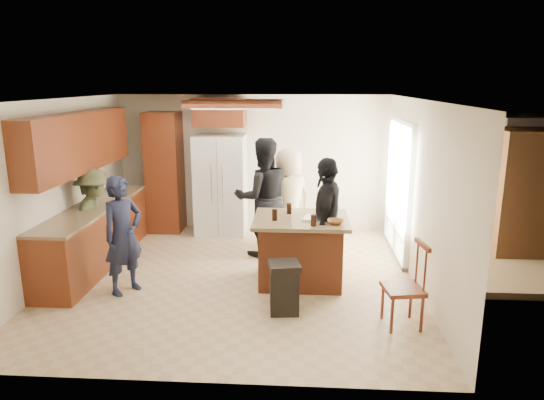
# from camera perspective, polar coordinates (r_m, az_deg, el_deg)

# --- Properties ---
(room_shell) EXTENTS (8.00, 5.20, 5.00)m
(room_shell) POSITION_cam_1_polar(r_m,az_deg,el_deg) (8.98, 26.13, 0.37)
(room_shell) COLOR tan
(room_shell) RESTS_ON ground
(person_front_left) EXTENTS (0.67, 0.71, 1.57)m
(person_front_left) POSITION_cam_1_polar(r_m,az_deg,el_deg) (6.60, -17.12, -3.99)
(person_front_left) COLOR #181C31
(person_front_left) RESTS_ON ground
(person_behind_left) EXTENTS (1.05, 0.82, 1.89)m
(person_behind_left) POSITION_cam_1_polar(r_m,az_deg,el_deg) (7.65, -1.07, 0.30)
(person_behind_left) COLOR black
(person_behind_left) RESTS_ON ground
(person_behind_right) EXTENTS (0.99, 0.89, 1.69)m
(person_behind_right) POSITION_cam_1_polar(r_m,az_deg,el_deg) (7.94, 1.93, 0.04)
(person_behind_right) COLOR tan
(person_behind_right) RESTS_ON ground
(person_side_right) EXTENTS (0.72, 1.11, 1.74)m
(person_side_right) POSITION_cam_1_polar(r_m,az_deg,el_deg) (6.75, 6.45, -2.30)
(person_side_right) COLOR black
(person_side_right) RESTS_ON ground
(person_counter) EXTENTS (0.50, 0.99, 1.49)m
(person_counter) POSITION_cam_1_polar(r_m,az_deg,el_deg) (7.69, -20.04, -2.03)
(person_counter) COLOR #3D4427
(person_counter) RESTS_ON ground
(left_cabinetry) EXTENTS (0.64, 3.00, 2.30)m
(left_cabinetry) POSITION_cam_1_polar(r_m,az_deg,el_deg) (7.73, -20.66, -0.39)
(left_cabinetry) COLOR maroon
(left_cabinetry) RESTS_ON ground
(back_wall_units) EXTENTS (1.80, 0.60, 2.45)m
(back_wall_units) POSITION_cam_1_polar(r_m,az_deg,el_deg) (9.02, -10.95, 4.92)
(back_wall_units) COLOR maroon
(back_wall_units) RESTS_ON ground
(refrigerator) EXTENTS (0.90, 0.76, 1.80)m
(refrigerator) POSITION_cam_1_polar(r_m,az_deg,el_deg) (8.87, -6.02, 1.79)
(refrigerator) COLOR white
(refrigerator) RESTS_ON ground
(kitchen_island) EXTENTS (1.28, 1.03, 0.93)m
(kitchen_island) POSITION_cam_1_polar(r_m,az_deg,el_deg) (6.72, 3.37, -5.86)
(kitchen_island) COLOR brown
(kitchen_island) RESTS_ON ground
(island_items) EXTENTS (0.95, 0.74, 0.15)m
(island_items) POSITION_cam_1_polar(r_m,az_deg,el_deg) (6.49, 5.48, -2.04)
(island_items) COLOR silver
(island_items) RESTS_ON kitchen_island
(trash_bin) EXTENTS (0.42, 0.42, 0.63)m
(trash_bin) POSITION_cam_1_polar(r_m,az_deg,el_deg) (5.94, 1.44, -10.18)
(trash_bin) COLOR black
(trash_bin) RESTS_ON ground
(spindle_chair) EXTENTS (0.48, 0.48, 0.99)m
(spindle_chair) POSITION_cam_1_polar(r_m,az_deg,el_deg) (5.76, 15.35, -10.02)
(spindle_chair) COLOR maroon
(spindle_chair) RESTS_ON ground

